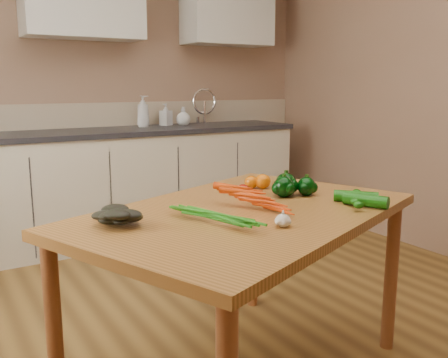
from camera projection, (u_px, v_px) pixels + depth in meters
The scene contains 17 objects.
room at pixel (248, 86), 2.17m from camera, with size 4.04×5.04×2.64m.
counter_run at pixel (134, 182), 4.12m from camera, with size 2.84×0.64×1.14m.
table at pixel (245, 230), 2.03m from camera, with size 1.65×1.37×0.76m.
soap_bottle_a at pixel (143, 111), 4.16m from camera, with size 0.10×0.10×0.26m, color silver.
soap_bottle_b at pixel (166, 114), 4.33m from camera, with size 0.09×0.09×0.19m, color silver.
soap_bottle_c at pixel (183, 116), 4.32m from camera, with size 0.12×0.12×0.16m, color silver.
carrot_bunch at pixel (241, 204), 1.95m from camera, with size 0.26×0.20×0.07m, color #D83D05, non-canonical shape.
leafy_greens at pixel (115, 212), 1.78m from camera, with size 0.20×0.18×0.10m, color black, non-canonical shape.
garlic_bulb at pixel (283, 221), 1.76m from camera, with size 0.05×0.05×0.05m, color silver.
pepper_a at pixel (284, 187), 2.23m from camera, with size 0.09×0.09×0.09m, color black.
pepper_b at pixel (286, 184), 2.27m from camera, with size 0.10×0.10×0.10m, color black.
pepper_c at pixel (306, 186), 2.26m from camera, with size 0.08×0.08×0.08m, color black.
tomato_a at pixel (243, 191), 2.22m from camera, with size 0.07×0.07×0.06m, color #8E0A02.
tomato_b at pixel (251, 182), 2.42m from camera, with size 0.07×0.07×0.06m, color #D15B05.
tomato_c at pixel (263, 181), 2.41m from camera, with size 0.08×0.08×0.07m, color #D15B05.
zucchini_a at pixel (356, 197), 2.13m from camera, with size 0.05×0.05×0.18m, color #0C4C08.
zucchini_b at pixel (366, 200), 2.05m from camera, with size 0.05×0.05×0.18m, color #0C4C08.
Camera 1 is at (-1.23, -1.66, 1.26)m, focal length 40.00 mm.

